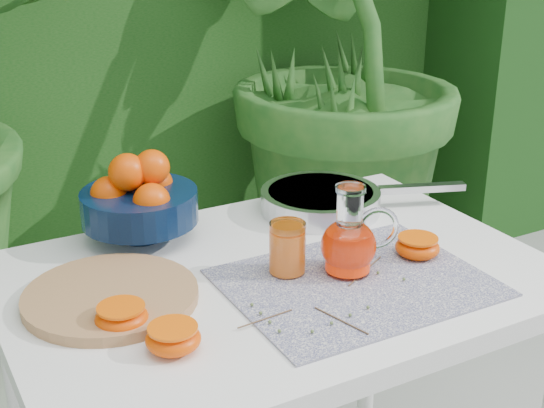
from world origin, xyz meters
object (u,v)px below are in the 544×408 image
saute_pan (322,200)px  fruit_bowl (138,199)px  white_table (277,310)px  juice_pitcher (350,243)px  cutting_board (111,296)px

saute_pan → fruit_bowl: bearing=171.8°
white_table → saute_pan: bearing=42.3°
fruit_bowl → white_table: bearing=-58.1°
white_table → saute_pan: 0.34m
juice_pitcher → saute_pan: 0.31m
juice_pitcher → white_table: bearing=148.9°
fruit_bowl → saute_pan: 0.41m
cutting_board → saute_pan: 0.57m
fruit_bowl → juice_pitcher: 0.44m
cutting_board → juice_pitcher: juice_pitcher is taller
juice_pitcher → saute_pan: (0.12, 0.28, -0.04)m
saute_pan → juice_pitcher: bearing=-113.2°
juice_pitcher → saute_pan: bearing=66.8°
fruit_bowl → saute_pan: size_ratio=0.54×
cutting_board → saute_pan: (0.54, 0.17, 0.02)m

